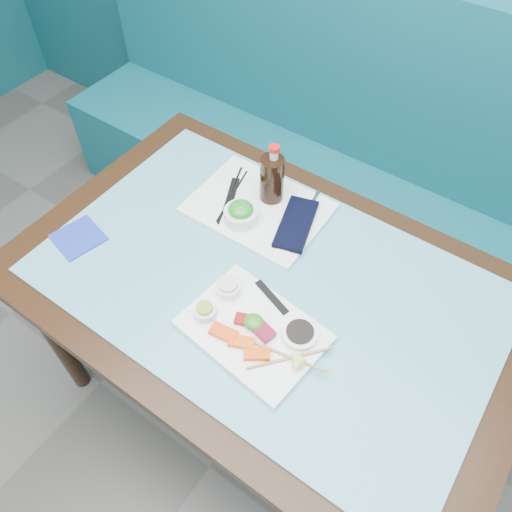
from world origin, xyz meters
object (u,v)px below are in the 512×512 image
Objects in this scene: booth_bench at (378,200)px; seaweed_bowl at (241,215)px; serving_tray at (258,208)px; cola_glass at (272,179)px; sashimi_plate at (253,331)px; cola_bottle_body at (273,182)px; blue_napkin at (78,238)px; dining_table at (266,299)px.

booth_bench is 0.84m from seaweed_bowl.
seaweed_bowl is at bearing -98.30° from serving_tray.
booth_bench is 0.77m from cola_glass.
serving_tray is at bearing 129.52° from sashimi_plate.
blue_napkin is (-0.37, -0.46, -0.07)m from cola_bottle_body.
cola_glass is at bearing 81.25° from seaweed_bowl.
seaweed_bowl is at bearing 42.08° from blue_napkin.
serving_tray is 0.54m from blue_napkin.
cola_bottle_body reaches higher than serving_tray.
serving_tray is 2.67× the size of cola_glass.
cola_bottle_body is at bearing -105.93° from booth_bench.
seaweed_bowl is 0.48m from blue_napkin.
cola_bottle_body reaches higher than dining_table.
blue_napkin is (-0.54, -1.03, 0.39)m from booth_bench.
dining_table is 0.58m from blue_napkin.
seaweed_bowl is at bearing -97.81° from cola_bottle_body.
blue_napkin is (-0.36, -0.39, -0.00)m from serving_tray.
dining_table is 0.35m from cola_bottle_body.
dining_table is 0.19m from sashimi_plate.
sashimi_plate is (0.06, -0.15, 0.10)m from dining_table.
cola_glass reaches higher than dining_table.
booth_bench is 7.50× the size of serving_tray.
booth_bench reaches higher than cola_glass.
seaweed_bowl is (-0.18, -0.71, 0.42)m from booth_bench.
cola_glass reaches higher than sashimi_plate.
sashimi_plate reaches higher than dining_table.
dining_table is 0.36m from cola_glass.
booth_bench is 20.97× the size of cola_bottle_body.
seaweed_bowl is at bearing 144.39° from dining_table.
cola_glass reaches higher than serving_tray.
sashimi_plate is at bearing -57.47° from serving_tray.
sashimi_plate is 0.37m from seaweed_bowl.
cola_glass is at bearing 124.81° from sashimi_plate.
serving_tray is (-0.17, 0.21, 0.10)m from dining_table.
dining_table is at bearing 118.50° from sashimi_plate.
cola_bottle_body is (-0.16, 0.27, 0.16)m from dining_table.
cola_glass is (0.01, 0.05, 0.08)m from serving_tray.
blue_napkin is at bearing -129.14° from cola_bottle_body.
cola_bottle_body is (-0.00, 0.01, -0.02)m from cola_glass.
seaweed_bowl is at bearing -104.38° from booth_bench.
seaweed_bowl is (-0.18, 0.13, 0.13)m from dining_table.
sashimi_plate is (0.06, -0.99, 0.39)m from booth_bench.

